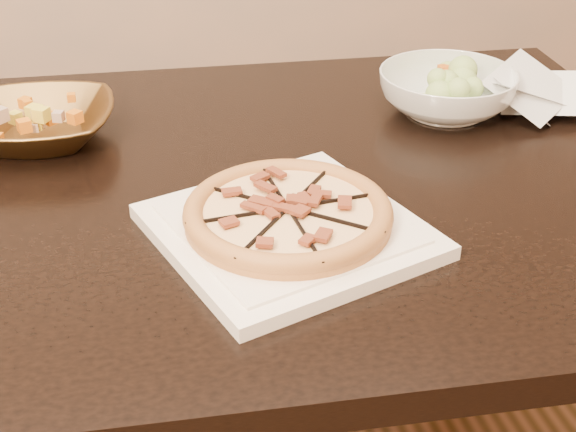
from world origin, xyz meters
name	(u,v)px	position (x,y,z in m)	size (l,w,h in m)	color
dining_table	(202,246)	(0.19, 0.12, 0.65)	(1.42, 0.96, 0.75)	black
plate	(288,230)	(0.28, -0.05, 0.76)	(0.36, 0.36, 0.02)	white
pizza	(288,213)	(0.28, -0.05, 0.78)	(0.25, 0.25, 0.03)	#BE7C47
bronze_bowl	(39,124)	(-0.02, 0.29, 0.78)	(0.22, 0.22, 0.05)	brown
mixed_dish	(34,98)	(-0.02, 0.29, 0.82)	(0.10, 0.10, 0.03)	tan
salad_bowl	(447,92)	(0.61, 0.26, 0.78)	(0.22, 0.22, 0.07)	silver
salad	(450,61)	(0.61, 0.26, 0.84)	(0.12, 0.10, 0.04)	#C4DE74
cling_film	(535,96)	(0.75, 0.23, 0.78)	(0.14, 0.12, 0.05)	silver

